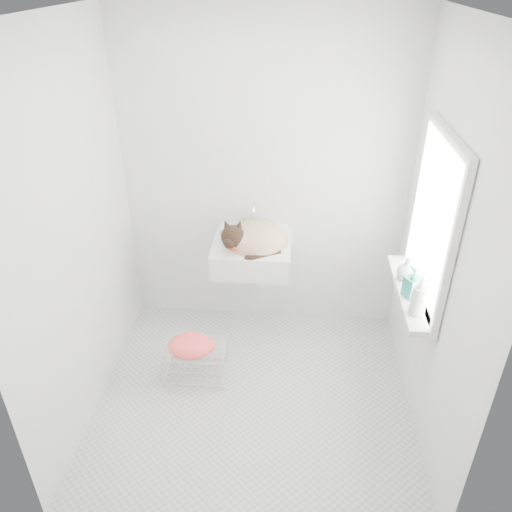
# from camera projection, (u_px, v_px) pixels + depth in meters

# --- Properties ---
(floor) EXTENTS (2.20, 2.00, 0.02)m
(floor) POSITION_uv_depth(u_px,v_px,m) (254.00, 396.00, 3.61)
(floor) COLOR silver
(floor) RESTS_ON ground
(ceiling) EXTENTS (2.20, 2.00, 0.02)m
(ceiling) POSITION_uv_depth(u_px,v_px,m) (253.00, 12.00, 2.34)
(ceiling) COLOR white
(ceiling) RESTS_ON back_wall
(back_wall) EXTENTS (2.20, 0.02, 2.50)m
(back_wall) POSITION_uv_depth(u_px,v_px,m) (265.00, 182.00, 3.84)
(back_wall) COLOR white
(back_wall) RESTS_ON ground
(right_wall) EXTENTS (0.02, 2.00, 2.50)m
(right_wall) POSITION_uv_depth(u_px,v_px,m) (443.00, 253.00, 2.90)
(right_wall) COLOR white
(right_wall) RESTS_ON ground
(left_wall) EXTENTS (0.02, 2.00, 2.50)m
(left_wall) POSITION_uv_depth(u_px,v_px,m) (74.00, 238.00, 3.05)
(left_wall) COLOR white
(left_wall) RESTS_ON ground
(window_glass) EXTENTS (0.01, 0.80, 1.00)m
(window_glass) POSITION_uv_depth(u_px,v_px,m) (435.00, 222.00, 3.02)
(window_glass) COLOR white
(window_glass) RESTS_ON right_wall
(window_frame) EXTENTS (0.04, 0.90, 1.10)m
(window_frame) POSITION_uv_depth(u_px,v_px,m) (433.00, 222.00, 3.02)
(window_frame) COLOR white
(window_frame) RESTS_ON right_wall
(windowsill) EXTENTS (0.16, 0.88, 0.04)m
(windowsill) POSITION_uv_depth(u_px,v_px,m) (409.00, 292.00, 3.29)
(windowsill) COLOR white
(windowsill) RESTS_ON right_wall
(sink) EXTENTS (0.60, 0.52, 0.24)m
(sink) POSITION_uv_depth(u_px,v_px,m) (252.00, 243.00, 3.82)
(sink) COLOR white
(sink) RESTS_ON back_wall
(faucet) EXTENTS (0.22, 0.15, 0.22)m
(faucet) POSITION_uv_depth(u_px,v_px,m) (254.00, 216.00, 3.90)
(faucet) COLOR silver
(faucet) RESTS_ON sink
(cat) EXTENTS (0.57, 0.51, 0.32)m
(cat) POSITION_uv_depth(u_px,v_px,m) (253.00, 240.00, 3.78)
(cat) COLOR tan
(cat) RESTS_ON sink
(wire_rack) EXTENTS (0.44, 0.31, 0.26)m
(wire_rack) POSITION_uv_depth(u_px,v_px,m) (196.00, 359.00, 3.73)
(wire_rack) COLOR silver
(wire_rack) RESTS_ON floor
(towel) EXTENTS (0.32, 0.23, 0.13)m
(towel) POSITION_uv_depth(u_px,v_px,m) (191.00, 350.00, 3.61)
(towel) COLOR orange
(towel) RESTS_ON wire_rack
(bottle_a) EXTENTS (0.09, 0.09, 0.22)m
(bottle_a) POSITION_uv_depth(u_px,v_px,m) (416.00, 313.00, 3.06)
(bottle_a) COLOR white
(bottle_a) RESTS_ON windowsill
(bottle_b) EXTENTS (0.13, 0.13, 0.21)m
(bottle_b) POSITION_uv_depth(u_px,v_px,m) (410.00, 296.00, 3.21)
(bottle_b) COLOR teal
(bottle_b) RESTS_ON windowsill
(bottle_c) EXTENTS (0.14, 0.14, 0.16)m
(bottle_c) POSITION_uv_depth(u_px,v_px,m) (405.00, 279.00, 3.39)
(bottle_c) COLOR silver
(bottle_c) RESTS_ON windowsill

